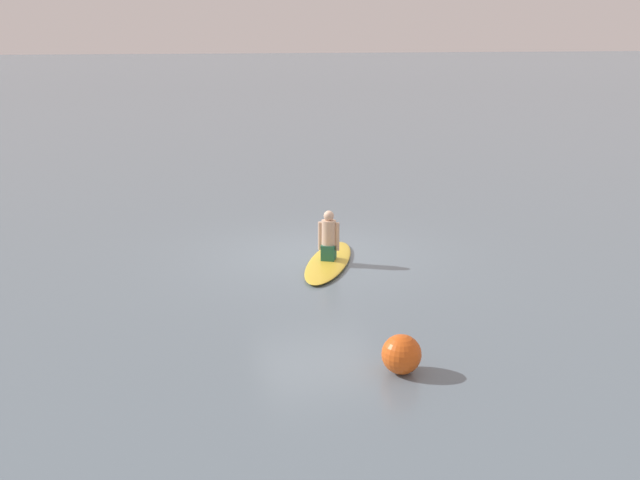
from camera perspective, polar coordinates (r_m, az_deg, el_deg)
ground_plane at (r=15.02m, az=-0.20°, el=-1.23°), size 400.00×400.00×0.00m
surfboard at (r=14.47m, az=0.67°, el=-1.68°), size 2.02×2.95×0.10m
person_paddler at (r=14.33m, az=0.68°, el=0.20°), size 0.41×0.41×0.98m
buoy_marker at (r=9.88m, az=6.32°, el=-8.78°), size 0.53×0.53×0.53m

